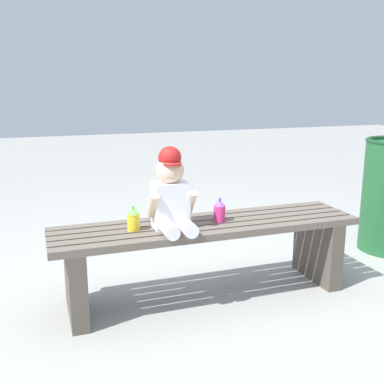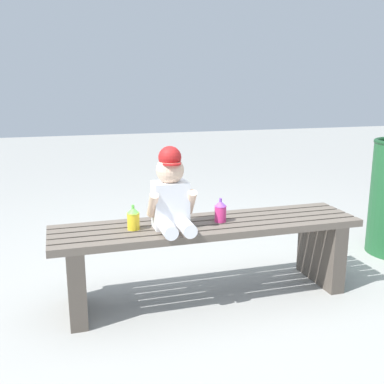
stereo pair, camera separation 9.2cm
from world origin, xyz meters
The scene contains 5 objects.
ground_plane centered at (0.00, 0.00, 0.00)m, with size 16.00×16.00×0.00m, color #999993.
park_bench centered at (0.00, 0.00, 0.28)m, with size 1.59×0.37×0.41m.
child_figure centered at (-0.20, -0.03, 0.58)m, with size 0.23×0.27×0.40m.
sippy_cup_left centered at (-0.38, 0.00, 0.46)m, with size 0.06×0.06×0.12m.
sippy_cup_right centered at (0.07, 0.00, 0.46)m, with size 0.06×0.06×0.12m.
Camera 2 is at (-0.72, -2.12, 1.10)m, focal length 42.84 mm.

